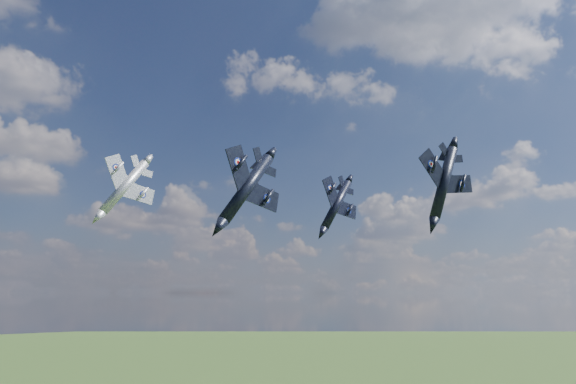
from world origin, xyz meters
TOP-DOWN VIEW (x-y plane):
  - jet_lead_navy at (-6.29, 4.96)m, footprint 13.06×17.09m
  - jet_right_navy at (16.91, -6.44)m, footprint 12.28×15.51m
  - jet_high_navy at (26.24, 25.74)m, footprint 13.01×17.18m
  - jet_left_silver at (-13.51, 27.77)m, footprint 11.69×15.52m

SIDE VIEW (x-z plane):
  - jet_lead_navy at x=-6.29m, z-range 75.36..84.89m
  - jet_right_navy at x=16.91m, z-range 78.42..84.98m
  - jet_left_silver at x=-13.51m, z-range 78.63..87.32m
  - jet_high_navy at x=26.24m, z-range 79.01..88.39m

